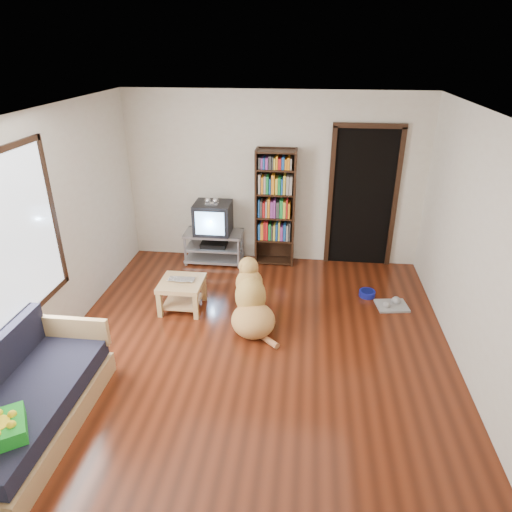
# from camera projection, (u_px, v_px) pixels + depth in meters

# --- Properties ---
(ground) EXTENTS (5.00, 5.00, 0.00)m
(ground) POSITION_uv_depth(u_px,v_px,m) (253.00, 350.00, 5.21)
(ground) COLOR #59210F
(ground) RESTS_ON ground
(ceiling) EXTENTS (5.00, 5.00, 0.00)m
(ceiling) POSITION_uv_depth(u_px,v_px,m) (253.00, 115.00, 4.10)
(ceiling) COLOR white
(ceiling) RESTS_ON ground
(wall_back) EXTENTS (4.50, 0.00, 4.50)m
(wall_back) POSITION_uv_depth(u_px,v_px,m) (273.00, 180.00, 6.90)
(wall_back) COLOR beige
(wall_back) RESTS_ON ground
(wall_front) EXTENTS (4.50, 0.00, 4.50)m
(wall_front) POSITION_uv_depth(u_px,v_px,m) (195.00, 438.00, 2.41)
(wall_front) COLOR beige
(wall_front) RESTS_ON ground
(wall_left) EXTENTS (0.00, 5.00, 5.00)m
(wall_left) POSITION_uv_depth(u_px,v_px,m) (45.00, 237.00, 4.89)
(wall_left) COLOR beige
(wall_left) RESTS_ON ground
(wall_right) EXTENTS (0.00, 5.00, 5.00)m
(wall_right) POSITION_uv_depth(u_px,v_px,m) (483.00, 258.00, 4.42)
(wall_right) COLOR beige
(wall_right) RESTS_ON ground
(laptop) EXTENTS (0.34, 0.22, 0.03)m
(laptop) POSITION_uv_depth(u_px,v_px,m) (181.00, 281.00, 5.84)
(laptop) COLOR #BDBCC1
(laptop) RESTS_ON coffee_table
(dog_bowl) EXTENTS (0.22, 0.22, 0.08)m
(dog_bowl) POSITION_uv_depth(u_px,v_px,m) (367.00, 293.00, 6.30)
(dog_bowl) COLOR navy
(dog_bowl) RESTS_ON ground
(grey_rag) EXTENTS (0.44, 0.38, 0.03)m
(grey_rag) POSITION_uv_depth(u_px,v_px,m) (392.00, 306.00, 6.06)
(grey_rag) COLOR #979797
(grey_rag) RESTS_ON ground
(window) EXTENTS (0.03, 1.46, 1.70)m
(window) POSITION_uv_depth(u_px,v_px,m) (15.00, 238.00, 4.36)
(window) COLOR white
(window) RESTS_ON wall_left
(doorway) EXTENTS (1.03, 0.05, 2.19)m
(doorway) POSITION_uv_depth(u_px,v_px,m) (363.00, 195.00, 6.82)
(doorway) COLOR black
(doorway) RESTS_ON wall_back
(tv_stand) EXTENTS (0.90, 0.45, 0.50)m
(tv_stand) POSITION_uv_depth(u_px,v_px,m) (214.00, 246.00, 7.21)
(tv_stand) COLOR #99999E
(tv_stand) RESTS_ON ground
(crt_tv) EXTENTS (0.55, 0.52, 0.58)m
(crt_tv) POSITION_uv_depth(u_px,v_px,m) (213.00, 217.00, 7.03)
(crt_tv) COLOR black
(crt_tv) RESTS_ON tv_stand
(bookshelf) EXTENTS (0.60, 0.30, 1.80)m
(bookshelf) POSITION_uv_depth(u_px,v_px,m) (275.00, 202.00, 6.88)
(bookshelf) COLOR black
(bookshelf) RESTS_ON ground
(sofa) EXTENTS (0.80, 1.80, 0.80)m
(sofa) POSITION_uv_depth(u_px,v_px,m) (26.00, 406.00, 4.06)
(sofa) COLOR tan
(sofa) RESTS_ON ground
(coffee_table) EXTENTS (0.55, 0.55, 0.40)m
(coffee_table) POSITION_uv_depth(u_px,v_px,m) (182.00, 289.00, 5.92)
(coffee_table) COLOR tan
(coffee_table) RESTS_ON ground
(dog) EXTENTS (0.68, 0.95, 0.85)m
(dog) POSITION_uv_depth(u_px,v_px,m) (251.00, 303.00, 5.55)
(dog) COLOR tan
(dog) RESTS_ON ground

